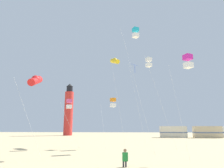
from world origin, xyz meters
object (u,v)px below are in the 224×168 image
object	(u,v)px
kite_tube_scarlet	(35,80)
kite_diamond_blue	(135,68)
kite_box_white	(149,62)
kite_box_cyan	(136,33)
rv_van_cream	(173,132)
kite_tube_gold	(115,61)
kite_box_rainbow	(69,104)
kite_box_magenta	(188,61)
rv_van_tan	(207,132)
kite_box_orange	(113,103)
lighthouse_distant	(69,111)
kite_flyer_standing	(125,158)

from	to	relation	value
kite_tube_scarlet	kite_diamond_blue	distance (m)	14.93
kite_box_white	kite_box_cyan	size ratio (longest dim) A/B	0.80
kite_box_white	rv_van_cream	size ratio (longest dim) A/B	1.69
kite_tube_gold	rv_van_cream	world-z (taller)	kite_tube_gold
kite_diamond_blue	kite_box_cyan	xyz separation A→B (m)	(-0.01, -7.34, 2.02)
kite_diamond_blue	kite_box_rainbow	bearing A→B (deg)	-153.58
kite_tube_gold	kite_box_magenta	distance (m)	16.24
kite_box_rainbow	kite_box_white	bearing A→B (deg)	-2.71
kite_tube_gold	kite_box_white	bearing A→B (deg)	-52.81
kite_diamond_blue	rv_van_tan	bearing A→B (deg)	53.66
kite_tube_scarlet	rv_van_tan	distance (m)	44.70
kite_diamond_blue	kite_box_orange	distance (m)	6.94
kite_box_orange	kite_box_rainbow	bearing A→B (deg)	-170.39
kite_box_cyan	lighthouse_distant	world-z (taller)	lighthouse_distant
kite_box_magenta	rv_van_cream	world-z (taller)	kite_box_magenta
kite_box_white	rv_van_cream	bearing A→B (deg)	74.52
kite_tube_scarlet	lighthouse_distant	bearing A→B (deg)	103.31
kite_box_orange	lighthouse_distant	bearing A→B (deg)	114.47
kite_box_orange	kite_box_rainbow	xyz separation A→B (m)	(-5.39, -0.91, -0.21)
kite_diamond_blue	lighthouse_distant	bearing A→B (deg)	120.00
kite_box_orange	kite_box_magenta	distance (m)	11.65
kite_box_orange	rv_van_cream	bearing A→B (deg)	65.71
lighthouse_distant	rv_van_cream	distance (m)	33.26
kite_tube_scarlet	kite_diamond_blue	xyz separation A→B (m)	(9.84, 10.47, 4.03)
kite_box_white	rv_van_tan	bearing A→B (deg)	60.65
kite_diamond_blue	rv_van_tan	xyz separation A→B (m)	(17.80, 24.21, -9.57)
rv_van_cream	kite_tube_scarlet	bearing A→B (deg)	-119.18
kite_diamond_blue	kite_box_magenta	xyz separation A→B (m)	(4.09, -12.23, -3.12)
kite_tube_scarlet	kite_box_orange	distance (m)	10.09
kite_diamond_blue	lighthouse_distant	xyz separation A→B (m)	(-20.87, 36.15, -3.12)
kite_box_white	rv_van_tan	size ratio (longest dim) A/B	1.68
kite_box_cyan	lighthouse_distant	xyz separation A→B (m)	(-20.86, 43.49, -5.14)
kite_box_cyan	rv_van_tan	xyz separation A→B (m)	(17.81, 31.55, -11.59)
kite_flyer_standing	kite_tube_scarlet	distance (m)	11.80
kite_flyer_standing	kite_tube_gold	size ratio (longest dim) A/B	0.09
kite_flyer_standing	kite_box_orange	bearing A→B (deg)	-89.52
kite_flyer_standing	rv_van_cream	bearing A→B (deg)	-113.24
kite_diamond_blue	kite_box_cyan	bearing A→B (deg)	-90.06
kite_box_cyan	kite_tube_gold	bearing A→B (deg)	109.03
lighthouse_distant	rv_van_cream	xyz separation A→B (m)	(30.68, -11.10, -6.45)
kite_box_white	kite_tube_gold	bearing A→B (deg)	127.19
lighthouse_distant	kite_tube_scarlet	bearing A→B (deg)	-76.69
rv_van_cream	rv_van_tan	xyz separation A→B (m)	(7.99, -0.84, 0.00)
kite_tube_gold	kite_diamond_blue	world-z (taller)	kite_tube_gold
kite_box_magenta	kite_box_rainbow	world-z (taller)	kite_box_magenta
kite_box_white	rv_van_tan	distance (m)	34.25
kite_flyer_standing	kite_box_magenta	world-z (taller)	kite_box_magenta
kite_diamond_blue	kite_box_orange	world-z (taller)	kite_diamond_blue
rv_van_cream	kite_box_magenta	bearing A→B (deg)	-98.96
kite_box_rainbow	rv_van_cream	world-z (taller)	kite_box_rainbow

